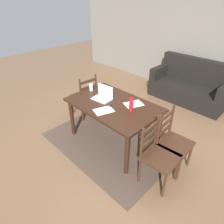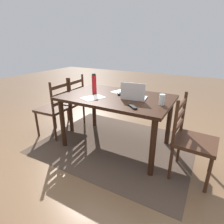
{
  "view_description": "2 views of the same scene",
  "coord_description": "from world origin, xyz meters",
  "px_view_note": "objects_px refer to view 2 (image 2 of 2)",
  "views": [
    {
      "loc": [
        1.98,
        -2.01,
        2.37
      ],
      "look_at": [
        -0.1,
        0.06,
        0.54
      ],
      "focal_mm": 31.41,
      "sensor_mm": 36.0,
      "label": 1
    },
    {
      "loc": [
        -1.12,
        2.16,
        1.47
      ],
      "look_at": [
        0.02,
        0.1,
        0.57
      ],
      "focal_mm": 28.97,
      "sensor_mm": 36.0,
      "label": 2
    }
  ],
  "objects_px": {
    "chair_right_far": "(54,109)",
    "drinking_glass": "(162,100)",
    "computer_mouse": "(119,94)",
    "tv_remote": "(132,107)",
    "water_bottle": "(94,83)",
    "dining_table": "(117,103)",
    "chair_right_near": "(70,102)",
    "chair_left_far": "(192,140)",
    "laptop": "(134,95)"
  },
  "relations": [
    {
      "from": "chair_right_far",
      "to": "drinking_glass",
      "type": "bearing_deg",
      "value": -175.64
    },
    {
      "from": "computer_mouse",
      "to": "tv_remote",
      "type": "relative_size",
      "value": 0.59
    },
    {
      "from": "water_bottle",
      "to": "drinking_glass",
      "type": "height_order",
      "value": "water_bottle"
    },
    {
      "from": "dining_table",
      "to": "chair_right_near",
      "type": "height_order",
      "value": "chair_right_near"
    },
    {
      "from": "dining_table",
      "to": "chair_right_near",
      "type": "relative_size",
      "value": 1.59
    },
    {
      "from": "chair_right_far",
      "to": "computer_mouse",
      "type": "height_order",
      "value": "chair_right_far"
    },
    {
      "from": "chair_right_near",
      "to": "dining_table",
      "type": "bearing_deg",
      "value": 169.28
    },
    {
      "from": "drinking_glass",
      "to": "computer_mouse",
      "type": "bearing_deg",
      "value": -12.75
    },
    {
      "from": "water_bottle",
      "to": "tv_remote",
      "type": "xyz_separation_m",
      "value": [
        -0.73,
        0.3,
        -0.14
      ]
    },
    {
      "from": "chair_left_far",
      "to": "computer_mouse",
      "type": "relative_size",
      "value": 9.5
    },
    {
      "from": "water_bottle",
      "to": "computer_mouse",
      "type": "xyz_separation_m",
      "value": [
        -0.35,
        -0.11,
        -0.14
      ]
    },
    {
      "from": "dining_table",
      "to": "laptop",
      "type": "relative_size",
      "value": 4.36
    },
    {
      "from": "computer_mouse",
      "to": "tv_remote",
      "type": "distance_m",
      "value": 0.56
    },
    {
      "from": "water_bottle",
      "to": "computer_mouse",
      "type": "relative_size",
      "value": 2.95
    },
    {
      "from": "chair_left_far",
      "to": "water_bottle",
      "type": "relative_size",
      "value": 3.22
    },
    {
      "from": "chair_right_near",
      "to": "computer_mouse",
      "type": "bearing_deg",
      "value": 173.76
    },
    {
      "from": "laptop",
      "to": "computer_mouse",
      "type": "height_order",
      "value": "laptop"
    },
    {
      "from": "laptop",
      "to": "computer_mouse",
      "type": "xyz_separation_m",
      "value": [
        0.26,
        -0.09,
        -0.04
      ]
    },
    {
      "from": "water_bottle",
      "to": "tv_remote",
      "type": "relative_size",
      "value": 1.73
    },
    {
      "from": "laptop",
      "to": "chair_right_near",
      "type": "bearing_deg",
      "value": -9.1
    },
    {
      "from": "chair_right_near",
      "to": "tv_remote",
      "type": "height_order",
      "value": "chair_right_near"
    },
    {
      "from": "chair_right_far",
      "to": "tv_remote",
      "type": "bearing_deg",
      "value": 174.76
    },
    {
      "from": "laptop",
      "to": "drinking_glass",
      "type": "bearing_deg",
      "value": 172.3
    },
    {
      "from": "water_bottle",
      "to": "tv_remote",
      "type": "bearing_deg",
      "value": 157.76
    },
    {
      "from": "laptop",
      "to": "computer_mouse",
      "type": "bearing_deg",
      "value": -19.81
    },
    {
      "from": "dining_table",
      "to": "chair_left_far",
      "type": "height_order",
      "value": "chair_left_far"
    },
    {
      "from": "chair_right_near",
      "to": "water_bottle",
      "type": "distance_m",
      "value": 0.86
    },
    {
      "from": "laptop",
      "to": "water_bottle",
      "type": "xyz_separation_m",
      "value": [
        0.61,
        0.01,
        0.09
      ]
    },
    {
      "from": "laptop",
      "to": "tv_remote",
      "type": "distance_m",
      "value": 0.34
    },
    {
      "from": "chair_left_far",
      "to": "tv_remote",
      "type": "bearing_deg",
      "value": 11.05
    },
    {
      "from": "chair_right_near",
      "to": "laptop",
      "type": "distance_m",
      "value": 1.37
    },
    {
      "from": "drinking_glass",
      "to": "dining_table",
      "type": "bearing_deg",
      "value": -5.58
    },
    {
      "from": "chair_right_far",
      "to": "computer_mouse",
      "type": "bearing_deg",
      "value": -165.12
    },
    {
      "from": "chair_left_far",
      "to": "laptop",
      "type": "bearing_deg",
      "value": -12.97
    },
    {
      "from": "dining_table",
      "to": "chair_right_near",
      "type": "bearing_deg",
      "value": -10.72
    },
    {
      "from": "laptop",
      "to": "water_bottle",
      "type": "height_order",
      "value": "water_bottle"
    },
    {
      "from": "chair_right_near",
      "to": "computer_mouse",
      "type": "xyz_separation_m",
      "value": [
        -1.04,
        0.11,
        0.33
      ]
    },
    {
      "from": "dining_table",
      "to": "tv_remote",
      "type": "relative_size",
      "value": 8.88
    },
    {
      "from": "chair_left_far",
      "to": "laptop",
      "type": "relative_size",
      "value": 2.75
    },
    {
      "from": "chair_right_near",
      "to": "water_bottle",
      "type": "xyz_separation_m",
      "value": [
        -0.69,
        0.22,
        0.46
      ]
    },
    {
      "from": "drinking_glass",
      "to": "chair_left_far",
      "type": "bearing_deg",
      "value": 162.12
    },
    {
      "from": "water_bottle",
      "to": "computer_mouse",
      "type": "distance_m",
      "value": 0.39
    },
    {
      "from": "dining_table",
      "to": "tv_remote",
      "type": "distance_m",
      "value": 0.51
    },
    {
      "from": "laptop",
      "to": "drinking_glass",
      "type": "xyz_separation_m",
      "value": [
        -0.39,
        0.05,
        0.01
      ]
    },
    {
      "from": "chair_left_far",
      "to": "water_bottle",
      "type": "bearing_deg",
      "value": -6.87
    },
    {
      "from": "chair_left_far",
      "to": "chair_right_far",
      "type": "bearing_deg",
      "value": 0.01
    },
    {
      "from": "water_bottle",
      "to": "drinking_glass",
      "type": "xyz_separation_m",
      "value": [
        -1.0,
        0.04,
        -0.09
      ]
    },
    {
      "from": "chair_right_far",
      "to": "drinking_glass",
      "type": "distance_m",
      "value": 1.73
    },
    {
      "from": "drinking_glass",
      "to": "tv_remote",
      "type": "height_order",
      "value": "drinking_glass"
    },
    {
      "from": "laptop",
      "to": "tv_remote",
      "type": "bearing_deg",
      "value": 110.71
    }
  ]
}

